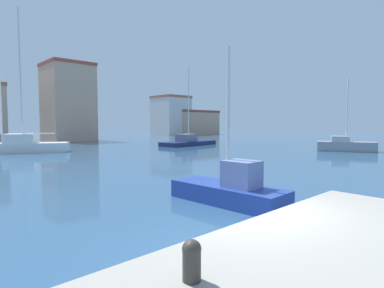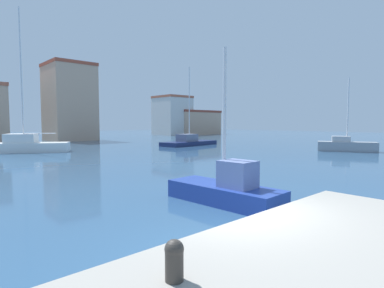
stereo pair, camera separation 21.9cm
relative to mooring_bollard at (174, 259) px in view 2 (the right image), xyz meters
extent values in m
plane|color=#2D5175|center=(17.71, 21.44, -1.38)|extent=(160.00, 160.00, 0.00)
cylinder|color=#38332D|center=(0.00, 0.00, -0.07)|extent=(0.21, 0.21, 0.36)
sphere|color=#38332D|center=(0.00, 0.00, 0.11)|extent=(0.22, 0.22, 0.22)
cube|color=white|center=(6.08, 30.44, -0.92)|extent=(8.18, 5.96, 0.92)
cube|color=silver|center=(5.89, 30.55, -0.02)|extent=(3.26, 2.95, 0.87)
cylinder|color=silver|center=(6.08, 30.44, 5.95)|extent=(0.12, 0.12, 12.80)
cylinder|color=silver|center=(7.36, 29.72, 0.45)|extent=(2.51, 1.47, 0.08)
cube|color=#19234C|center=(24.16, 26.64, -1.12)|extent=(8.26, 3.71, 0.51)
cube|color=slate|center=(23.74, 26.59, -0.41)|extent=(2.52, 2.04, 0.92)
cylinder|color=silver|center=(24.16, 26.64, 3.78)|extent=(0.12, 0.12, 9.29)
cube|color=gray|center=(30.15, 9.80, -0.90)|extent=(3.93, 5.61, 0.96)
cube|color=#ADB0B5|center=(29.92, 10.29, -0.14)|extent=(1.95, 2.08, 0.55)
cylinder|color=silver|center=(30.15, 9.80, 2.74)|extent=(0.12, 0.12, 6.31)
cube|color=#233D93|center=(6.15, 4.74, -1.05)|extent=(1.71, 4.44, 0.65)
cube|color=#6E7DB1|center=(6.18, 4.14, -0.27)|extent=(1.00, 1.20, 0.92)
cylinder|color=silver|center=(6.15, 4.74, 1.69)|extent=(0.12, 0.12, 4.85)
cube|color=tan|center=(17.35, 47.96, 4.51)|extent=(6.57, 7.32, 11.79)
cube|color=#9E4733|center=(17.35, 47.96, 10.66)|extent=(6.70, 7.46, 0.50)
cube|color=beige|center=(42.84, 53.26, 2.83)|extent=(6.66, 7.15, 8.41)
cube|color=#B25B42|center=(42.84, 53.26, 7.28)|extent=(6.79, 7.29, 0.50)
cube|color=tan|center=(49.29, 52.91, 1.26)|extent=(11.83, 6.99, 5.28)
cube|color=brown|center=(49.29, 52.91, 4.15)|extent=(12.07, 7.13, 0.50)
camera|label=1|loc=(-2.26, -2.44, 1.50)|focal=29.10mm
camera|label=2|loc=(-2.10, -2.59, 1.50)|focal=29.10mm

